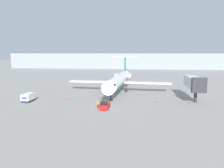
{
  "coord_description": "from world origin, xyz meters",
  "views": [
    {
      "loc": [
        6.84,
        -44.42,
        11.8
      ],
      "look_at": [
        0.0,
        11.52,
        3.65
      ],
      "focal_mm": 35.0,
      "sensor_mm": 36.0,
      "label": 1
    }
  ],
  "objects_px": {
    "traffic_cone_left": "(67,97)",
    "worker_near_tug": "(98,104)",
    "pushback_tug": "(105,105)",
    "traffic_cone_right": "(157,101)",
    "airplane_main": "(119,80)",
    "jet_bridge": "(194,83)",
    "luggage_cart": "(28,97)"
  },
  "relations": [
    {
      "from": "traffic_cone_left",
      "to": "worker_near_tug",
      "type": "bearing_deg",
      "value": -40.96
    },
    {
      "from": "pushback_tug",
      "to": "traffic_cone_right",
      "type": "relative_size",
      "value": 7.33
    },
    {
      "from": "airplane_main",
      "to": "pushback_tug",
      "type": "height_order",
      "value": "airplane_main"
    },
    {
      "from": "airplane_main",
      "to": "worker_near_tug",
      "type": "xyz_separation_m",
      "value": [
        -2.71,
        -19.74,
        -2.79
      ]
    },
    {
      "from": "pushback_tug",
      "to": "worker_near_tug",
      "type": "bearing_deg",
      "value": 171.32
    },
    {
      "from": "traffic_cone_left",
      "to": "traffic_cone_right",
      "type": "xyz_separation_m",
      "value": [
        22.81,
        -1.1,
        -0.07
      ]
    },
    {
      "from": "traffic_cone_right",
      "to": "jet_bridge",
      "type": "relative_size",
      "value": 0.05
    },
    {
      "from": "pushback_tug",
      "to": "traffic_cone_left",
      "type": "distance_m",
      "value": 14.17
    },
    {
      "from": "airplane_main",
      "to": "pushback_tug",
      "type": "distance_m",
      "value": 20.22
    },
    {
      "from": "worker_near_tug",
      "to": "traffic_cone_left",
      "type": "relative_size",
      "value": 2.23
    },
    {
      "from": "luggage_cart",
      "to": "worker_near_tug",
      "type": "distance_m",
      "value": 18.48
    },
    {
      "from": "traffic_cone_left",
      "to": "jet_bridge",
      "type": "bearing_deg",
      "value": 3.39
    },
    {
      "from": "airplane_main",
      "to": "traffic_cone_right",
      "type": "bearing_deg",
      "value": -50.05
    },
    {
      "from": "worker_near_tug",
      "to": "traffic_cone_right",
      "type": "bearing_deg",
      "value": 29.28
    },
    {
      "from": "traffic_cone_right",
      "to": "traffic_cone_left",
      "type": "bearing_deg",
      "value": 177.25
    },
    {
      "from": "airplane_main",
      "to": "traffic_cone_left",
      "type": "height_order",
      "value": "airplane_main"
    },
    {
      "from": "traffic_cone_left",
      "to": "traffic_cone_right",
      "type": "height_order",
      "value": "traffic_cone_left"
    },
    {
      "from": "pushback_tug",
      "to": "luggage_cart",
      "type": "bearing_deg",
      "value": 167.09
    },
    {
      "from": "airplane_main",
      "to": "traffic_cone_right",
      "type": "distance_m",
      "value": 16.51
    },
    {
      "from": "pushback_tug",
      "to": "worker_near_tug",
      "type": "relative_size",
      "value": 2.7
    },
    {
      "from": "pushback_tug",
      "to": "jet_bridge",
      "type": "xyz_separation_m",
      "value": [
        20.62,
        10.55,
        3.76
      ]
    },
    {
      "from": "luggage_cart",
      "to": "worker_near_tug",
      "type": "xyz_separation_m",
      "value": [
        17.99,
        -4.24,
        -0.11
      ]
    },
    {
      "from": "airplane_main",
      "to": "jet_bridge",
      "type": "xyz_separation_m",
      "value": [
        19.4,
        -9.41,
        0.79
      ]
    },
    {
      "from": "traffic_cone_left",
      "to": "jet_bridge",
      "type": "distance_m",
      "value": 32.14
    },
    {
      "from": "airplane_main",
      "to": "traffic_cone_right",
      "type": "xyz_separation_m",
      "value": [
        10.38,
        -12.39,
        -3.36
      ]
    },
    {
      "from": "pushback_tug",
      "to": "worker_near_tug",
      "type": "distance_m",
      "value": 1.52
    },
    {
      "from": "pushback_tug",
      "to": "traffic_cone_right",
      "type": "bearing_deg",
      "value": 33.12
    },
    {
      "from": "pushback_tug",
      "to": "jet_bridge",
      "type": "distance_m",
      "value": 23.46
    },
    {
      "from": "luggage_cart",
      "to": "traffic_cone_left",
      "type": "distance_m",
      "value": 9.3
    },
    {
      "from": "jet_bridge",
      "to": "pushback_tug",
      "type": "bearing_deg",
      "value": -152.9
    },
    {
      "from": "airplane_main",
      "to": "luggage_cart",
      "type": "distance_m",
      "value": 26.0
    },
    {
      "from": "airplane_main",
      "to": "jet_bridge",
      "type": "height_order",
      "value": "airplane_main"
    }
  ]
}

